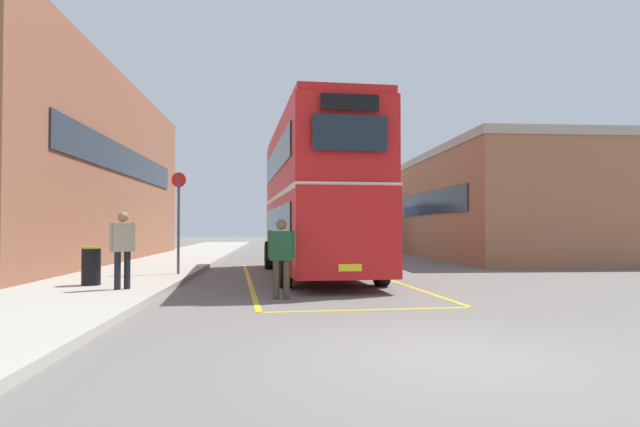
# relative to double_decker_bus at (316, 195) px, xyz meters

# --- Properties ---
(ground_plane) EXTENTS (135.60, 135.60, 0.00)m
(ground_plane) POSITION_rel_double_decker_bus_xyz_m (0.80, 3.57, -2.51)
(ground_plane) COLOR #66605B
(sidewalk_left) EXTENTS (4.00, 57.60, 0.14)m
(sidewalk_left) POSITION_rel_double_decker_bus_xyz_m (-5.70, 5.97, -2.44)
(sidewalk_left) COLOR #A39E93
(sidewalk_left) RESTS_ON ground
(brick_building_left) EXTENTS (6.65, 21.04, 7.61)m
(brick_building_left) POSITION_rel_double_decker_bus_xyz_m (-10.59, 6.11, 1.29)
(brick_building_left) COLOR brown
(brick_building_left) RESTS_ON ground
(depot_building_right) EXTENTS (8.58, 14.21, 5.27)m
(depot_building_right) POSITION_rel_double_decker_bus_xyz_m (10.53, 9.31, 0.13)
(depot_building_right) COLOR #9E6647
(depot_building_right) RESTS_ON ground
(double_decker_bus) EXTENTS (3.32, 10.39, 4.75)m
(double_decker_bus) POSITION_rel_double_decker_bus_xyz_m (0.00, 0.00, 0.00)
(double_decker_bus) COLOR black
(double_decker_bus) RESTS_ON ground
(single_deck_bus) EXTENTS (2.97, 10.08, 3.02)m
(single_deck_bus) POSITION_rel_double_decker_bus_xyz_m (3.79, 20.70, -0.87)
(single_deck_bus) COLOR black
(single_deck_bus) RESTS_ON ground
(pedestrian_boarding) EXTENTS (0.57, 0.26, 1.69)m
(pedestrian_boarding) POSITION_rel_double_decker_bus_xyz_m (-1.11, -5.46, -1.54)
(pedestrian_boarding) COLOR #473828
(pedestrian_boarding) RESTS_ON ground
(pedestrian_waiting_near) EXTENTS (0.52, 0.47, 1.72)m
(pedestrian_waiting_near) POSITION_rel_double_decker_bus_xyz_m (-4.62, -4.56, -1.37)
(pedestrian_waiting_near) COLOR black
(pedestrian_waiting_near) RESTS_ON sidewalk_left
(litter_bin) EXTENTS (0.46, 0.46, 0.91)m
(litter_bin) POSITION_rel_double_decker_bus_xyz_m (-5.61, -3.60, -1.92)
(litter_bin) COLOR black
(litter_bin) RESTS_ON sidewalk_left
(bus_stop_sign) EXTENTS (0.44, 0.11, 3.00)m
(bus_stop_sign) POSITION_rel_double_decker_bus_xyz_m (-4.10, -0.55, -0.59)
(bus_stop_sign) COLOR #4C4C51
(bus_stop_sign) RESTS_ON sidewalk_left
(bay_marking_yellow) EXTENTS (5.06, 12.55, 0.01)m
(bay_marking_yellow) POSITION_rel_double_decker_bus_xyz_m (0.07, -1.90, -2.51)
(bay_marking_yellow) COLOR gold
(bay_marking_yellow) RESTS_ON ground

